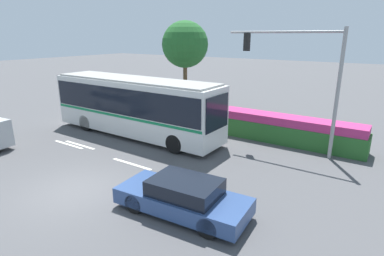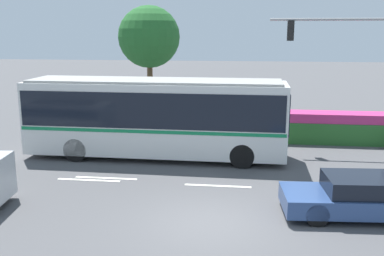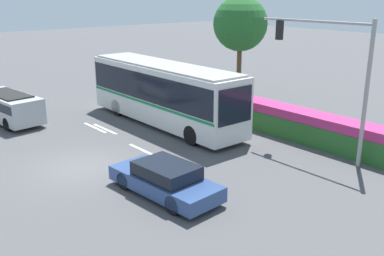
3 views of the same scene
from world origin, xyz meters
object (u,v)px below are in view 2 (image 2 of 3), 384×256
street_tree_left (149,37)px  traffic_light_pole (360,59)px  city_bus (155,114)px  sedan_foreground (360,197)px

street_tree_left → traffic_light_pole: bearing=-26.6°
city_bus → traffic_light_pole: traffic_light_pole is taller
city_bus → sedan_foreground: (7.38, -5.48, -1.35)m
city_bus → traffic_light_pole: size_ratio=1.82×
sedan_foreground → city_bus: bearing=-40.7°
sedan_foreground → traffic_light_pole: 8.96m
sedan_foreground → street_tree_left: bearing=-59.5°
city_bus → traffic_light_pole: 9.62m
street_tree_left → city_bus: bearing=-76.0°
sedan_foreground → street_tree_left: 17.11m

